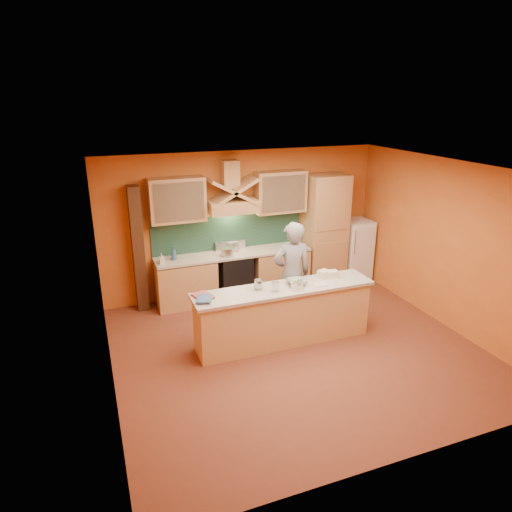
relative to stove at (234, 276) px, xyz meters
name	(u,v)px	position (x,y,z in m)	size (l,w,h in m)	color
floor	(296,349)	(0.30, -2.20, -0.45)	(5.50, 5.00, 0.01)	brown
ceiling	(302,170)	(0.30, -2.20, 2.35)	(5.50, 5.00, 0.01)	white
wall_back	(243,223)	(0.30, 0.30, 0.95)	(5.50, 0.02, 2.80)	#C96827
wall_front	(410,350)	(0.30, -4.70, 0.95)	(5.50, 0.02, 2.80)	#C96827
wall_left	(103,293)	(-2.45, -2.20, 0.95)	(0.02, 5.00, 2.80)	#C96827
wall_right	(448,245)	(3.05, -2.20, 0.95)	(0.02, 5.00, 2.80)	#C96827
base_cabinet_left	(186,283)	(-0.95, 0.00, -0.02)	(1.10, 0.60, 0.86)	tan
base_cabinet_right	(279,270)	(0.95, 0.00, -0.02)	(1.10, 0.60, 0.86)	tan
counter_top	(234,254)	(0.00, 0.00, 0.45)	(3.00, 0.62, 0.04)	#BAB09D
stove	(234,276)	(0.00, 0.00, 0.00)	(0.60, 0.58, 0.90)	black
backsplash	(229,232)	(0.00, 0.28, 0.80)	(3.00, 0.03, 0.70)	#1B3D2E
range_hood	(232,206)	(0.00, 0.05, 1.37)	(0.92, 0.50, 0.24)	tan
hood_chimney	(230,174)	(0.00, 0.15, 1.95)	(0.30, 0.30, 0.50)	tan
upper_cabinet_left	(177,200)	(-1.00, 0.12, 1.55)	(1.00, 0.35, 0.80)	tan
upper_cabinet_right	(280,192)	(1.00, 0.12, 1.55)	(1.00, 0.35, 0.80)	tan
pantry_column	(325,231)	(1.95, 0.00, 0.70)	(0.80, 0.60, 2.30)	tan
fridge	(355,250)	(2.70, 0.00, 0.20)	(0.58, 0.60, 1.30)	white
trim_column_left	(138,249)	(-1.75, 0.15, 0.70)	(0.20, 0.30, 2.30)	#472816
island_body	(283,317)	(0.20, -1.90, -0.01)	(2.80, 0.55, 0.88)	#E1B273
island_top	(284,289)	(0.20, -1.90, 0.47)	(2.90, 0.62, 0.05)	#BAB09D
person	(292,275)	(0.57, -1.39, 0.47)	(0.67, 0.44, 1.83)	gray
pot_large	(227,253)	(-0.16, -0.11, 0.53)	(0.24, 0.24, 0.16)	#ADAEB4
pot_small	(234,248)	(0.04, 0.12, 0.52)	(0.20, 0.20, 0.14)	#B2B2B9
soap_bottle_a	(162,259)	(-1.38, -0.12, 0.57)	(0.09, 0.09, 0.20)	silver
soap_bottle_b	(174,253)	(-1.14, 0.02, 0.60)	(0.10, 0.10, 0.26)	#305785
bowl_back	(294,245)	(1.22, -0.08, 0.51)	(0.25, 0.25, 0.08)	silver
dish_rack	(294,246)	(1.18, -0.19, 0.52)	(0.28, 0.22, 0.10)	white
book_lower	(196,298)	(-1.18, -1.84, 0.51)	(0.24, 0.32, 0.03)	#AE4D3E
book_upper	(197,299)	(-1.18, -1.90, 0.53)	(0.21, 0.29, 0.02)	#405F8D
jar_large	(258,285)	(-0.20, -1.83, 0.57)	(0.12, 0.12, 0.16)	silver
jar_small	(275,287)	(0.02, -1.99, 0.57)	(0.11, 0.11, 0.15)	white
kitchen_scale	(297,286)	(0.35, -2.05, 0.55)	(0.13, 0.13, 0.11)	white
mixing_bowl	(296,282)	(0.43, -1.86, 0.53)	(0.31, 0.31, 0.08)	white
cloth	(320,284)	(0.77, -2.01, 0.50)	(0.22, 0.17, 0.01)	beige
grocery_bag_a	(324,274)	(0.98, -1.74, 0.55)	(0.18, 0.14, 0.12)	beige
grocery_bag_b	(332,274)	(1.11, -1.79, 0.55)	(0.18, 0.14, 0.11)	beige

